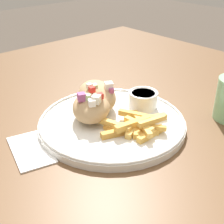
% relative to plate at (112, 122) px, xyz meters
% --- Properties ---
extents(table, '(1.22, 1.22, 0.70)m').
position_rel_plate_xyz_m(table, '(-0.03, 0.04, -0.08)').
color(table, brown).
rests_on(table, ground_plane).
extents(napkin, '(0.13, 0.10, 0.00)m').
position_rel_plate_xyz_m(napkin, '(-0.04, -0.17, -0.01)').
color(napkin, white).
rests_on(napkin, table).
extents(plate, '(0.31, 0.31, 0.02)m').
position_rel_plate_xyz_m(plate, '(0.00, 0.00, 0.00)').
color(plate, white).
rests_on(plate, table).
extents(pita_sandwich_near, '(0.14, 0.14, 0.07)m').
position_rel_plate_xyz_m(pita_sandwich_near, '(-0.04, -0.03, 0.03)').
color(pita_sandwich_near, tan).
rests_on(pita_sandwich_near, plate).
extents(pita_sandwich_far, '(0.14, 0.12, 0.07)m').
position_rel_plate_xyz_m(pita_sandwich_far, '(-0.06, 0.01, 0.04)').
color(pita_sandwich_far, tan).
rests_on(pita_sandwich_far, plate).
extents(fries_pile, '(0.12, 0.16, 0.03)m').
position_rel_plate_xyz_m(fries_pile, '(0.06, 0.01, 0.01)').
color(fries_pile, gold).
rests_on(fries_pile, plate).
extents(sauce_ramekin, '(0.07, 0.07, 0.04)m').
position_rel_plate_xyz_m(sauce_ramekin, '(0.00, 0.09, 0.03)').
color(sauce_ramekin, white).
rests_on(sauce_ramekin, plate).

